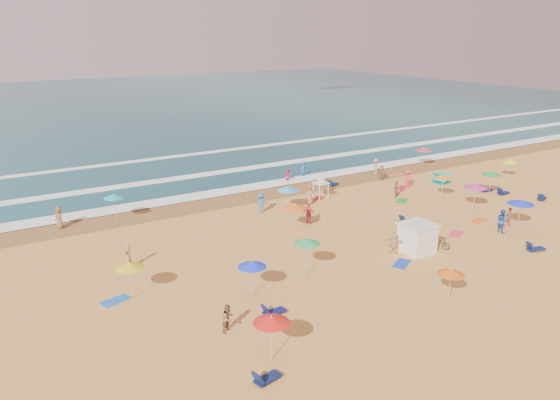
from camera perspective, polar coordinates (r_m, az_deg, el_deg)
ground at (r=42.85m, az=7.57°, el=-3.34°), size 220.00×220.00×0.00m
ocean at (r=118.70m, az=-19.04°, el=9.14°), size 220.00×140.00×0.18m
wet_sand at (r=52.59m, az=-0.97°, el=0.74°), size 220.00×220.00×0.00m
surf_foam at (r=60.06m, az=-5.26°, el=2.88°), size 200.00×18.70×0.05m
cabana at (r=39.64m, az=14.14°, el=-3.93°), size 2.00×2.00×2.00m
cabana_roof at (r=39.27m, az=14.26°, el=-2.49°), size 2.20×2.20×0.12m
bicycle at (r=40.96m, az=16.26°, el=-4.25°), size 1.08×1.76×0.87m
lifeguard_stand at (r=50.58m, az=4.28°, el=1.25°), size 1.20×1.20×2.10m
beach_umbrellas at (r=42.62m, az=9.83°, el=-0.51°), size 57.62×27.63×0.80m
loungers at (r=45.25m, az=15.85°, el=-2.51°), size 36.78×25.15×0.34m
towels at (r=41.55m, az=8.12°, el=-4.02°), size 43.24×29.06×0.03m
popup_tents at (r=57.99m, az=24.08°, el=1.40°), size 10.73×14.65×1.20m
beachgoers at (r=46.74m, az=4.83°, el=-0.40°), size 42.20×24.72×2.14m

